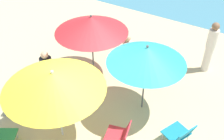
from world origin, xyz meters
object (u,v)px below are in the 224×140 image
at_px(beach_chair_c, 180,134).
at_px(person_c, 45,66).
at_px(beach_chair_d, 155,67).
at_px(beach_chair_b, 120,135).
at_px(umbrella_yellow, 53,81).
at_px(beach_bag, 10,109).
at_px(person_b, 210,47).
at_px(umbrella_teal, 147,55).
at_px(umbrella_red, 91,24).
at_px(person_d, 127,48).

relative_size(beach_chair_c, person_c, 0.78).
bearing_deg(beach_chair_d, person_c, -66.03).
bearing_deg(beach_chair_b, umbrella_yellow, 4.18).
relative_size(beach_chair_d, beach_bag, 2.41).
xyz_separation_m(umbrella_yellow, person_c, (-1.76, 1.36, -1.19)).
xyz_separation_m(beach_chair_b, beach_chair_c, (1.10, 0.74, 0.01)).
distance_m(beach_chair_b, beach_bag, 2.92).
bearing_deg(beach_bag, beach_chair_c, 19.16).
bearing_deg(beach_bag, person_c, 97.08).
bearing_deg(person_c, beach_bag, -6.21).
distance_m(beach_chair_b, beach_chair_c, 1.32).
distance_m(beach_chair_c, person_b, 3.15).
height_order(umbrella_teal, beach_chair_d, umbrella_teal).
bearing_deg(umbrella_yellow, person_c, 142.30).
xyz_separation_m(person_b, person_c, (-3.81, -2.93, -0.37)).
distance_m(umbrella_yellow, umbrella_red, 2.42).
bearing_deg(beach_chair_b, beach_bag, -3.16).
distance_m(umbrella_teal, person_d, 2.37).
bearing_deg(person_b, umbrella_teal, 51.60).
relative_size(beach_chair_d, person_c, 0.72).
height_order(person_b, person_c, person_b).
bearing_deg(person_d, beach_chair_b, 167.06).
bearing_deg(beach_chair_d, umbrella_teal, 1.41).
xyz_separation_m(beach_chair_c, person_c, (-4.13, 0.16, 0.10)).
distance_m(umbrella_teal, beach_chair_c, 1.88).
bearing_deg(umbrella_teal, umbrella_red, 165.13).
relative_size(umbrella_yellow, beach_chair_b, 3.26).
relative_size(umbrella_teal, beach_chair_b, 2.92).
height_order(person_b, person_d, person_b).
distance_m(beach_chair_b, person_b, 3.94).
bearing_deg(beach_chair_b, person_c, -32.17).
bearing_deg(beach_bag, beach_chair_d, 54.13).
bearing_deg(umbrella_red, beach_chair_d, 28.63).
relative_size(umbrella_red, person_b, 1.26).
bearing_deg(person_c, person_b, 114.31).
height_order(umbrella_yellow, beach_chair_b, umbrella_yellow).
height_order(umbrella_teal, person_c, umbrella_teal).
bearing_deg(person_d, umbrella_yellow, 143.52).
relative_size(umbrella_teal, person_b, 1.19).
height_order(umbrella_teal, umbrella_red, umbrella_red).
height_order(beach_chair_d, beach_bag, beach_chair_d).
bearing_deg(person_d, umbrella_red, 113.09).
xyz_separation_m(umbrella_red, person_d, (0.53, 1.06, -1.15)).
height_order(umbrella_yellow, person_d, umbrella_yellow).
height_order(beach_chair_b, person_c, person_c).
relative_size(person_b, person_d, 1.61).
bearing_deg(umbrella_teal, beach_chair_b, -84.69).
xyz_separation_m(umbrella_teal, beach_chair_b, (0.12, -1.34, -1.30)).
height_order(umbrella_red, person_c, umbrella_red).
xyz_separation_m(beach_chair_c, person_b, (-0.33, 3.09, 0.48)).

